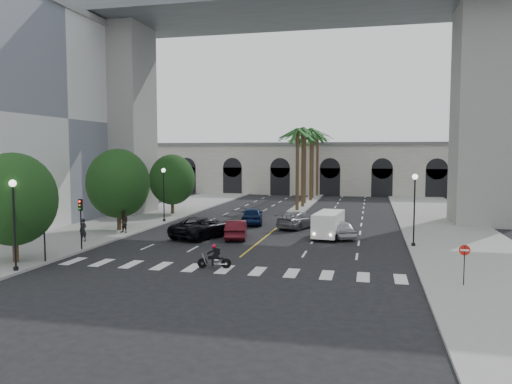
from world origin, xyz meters
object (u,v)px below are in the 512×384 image
at_px(lamp_post_left_near, 14,217).
at_px(cargo_van, 328,224).
at_px(motorcycle_rider, 215,257).
at_px(pedestrian_b, 124,222).
at_px(lamp_post_left_far, 164,190).
at_px(car_a, 339,229).
at_px(lamp_post_right, 414,204).
at_px(do_not_enter_sign, 464,257).
at_px(car_e, 252,215).
at_px(pedestrian_a, 83,230).
at_px(car_b, 236,229).
at_px(traffic_signal_near, 44,223).
at_px(car_c, 203,227).
at_px(traffic_signal_far, 81,216).
at_px(car_d, 299,220).

relative_size(lamp_post_left_near, cargo_van, 1.05).
xyz_separation_m(motorcycle_rider, pedestrian_b, (-11.16, 9.83, 0.41)).
relative_size(lamp_post_left_far, cargo_van, 1.05).
bearing_deg(lamp_post_left_near, lamp_post_left_far, 90.00).
bearing_deg(car_a, motorcycle_rider, 38.75).
height_order(lamp_post_right, pedestrian_b, lamp_post_right).
xyz_separation_m(cargo_van, do_not_enter_sign, (7.95, -13.43, 0.46)).
bearing_deg(car_e, do_not_enter_sign, 117.03).
height_order(car_a, pedestrian_a, pedestrian_a).
height_order(lamp_post_left_near, lamp_post_left_far, same).
bearing_deg(lamp_post_left_far, car_e, 6.44).
height_order(car_a, pedestrian_b, pedestrian_b).
distance_m(lamp_post_left_near, car_a, 23.66).
xyz_separation_m(car_b, cargo_van, (7.16, 1.89, 0.41)).
height_order(car_e, do_not_enter_sign, do_not_enter_sign).
distance_m(lamp_post_left_near, lamp_post_right, 26.25).
distance_m(lamp_post_right, traffic_signal_near, 25.02).
bearing_deg(lamp_post_left_near, lamp_post_right, 29.69).
bearing_deg(car_a, car_c, -11.93).
xyz_separation_m(lamp_post_left_far, traffic_signal_far, (0.10, -14.50, -0.71)).
relative_size(motorcycle_rider, car_d, 0.38).
height_order(car_d, pedestrian_b, pedestrian_b).
height_order(motorcycle_rider, car_d, car_d).
distance_m(lamp_post_right, car_b, 13.76).
bearing_deg(car_a, traffic_signal_near, 14.77).
xyz_separation_m(pedestrian_b, do_not_enter_sign, (24.78, -11.19, 0.55)).
relative_size(pedestrian_a, pedestrian_b, 0.95).
relative_size(motorcycle_rider, pedestrian_a, 1.15).
bearing_deg(lamp_post_right, car_b, 176.38).
distance_m(lamp_post_left_near, traffic_signal_far, 6.54).
relative_size(traffic_signal_far, car_c, 0.60).
relative_size(traffic_signal_far, cargo_van, 0.72).
bearing_deg(lamp_post_right, car_e, 147.65).
relative_size(car_c, pedestrian_a, 3.51).
bearing_deg(motorcycle_rider, traffic_signal_near, 176.66).
relative_size(lamp_post_right, traffic_signal_near, 1.47).
relative_size(car_e, do_not_enter_sign, 2.23).
distance_m(traffic_signal_far, pedestrian_a, 3.53).
bearing_deg(car_c, pedestrian_a, 49.12).
relative_size(lamp_post_left_near, pedestrian_a, 3.07).
xyz_separation_m(lamp_post_left_near, car_c, (6.54, 13.80, -2.37)).
bearing_deg(car_a, pedestrian_a, -3.70).
bearing_deg(lamp_post_left_far, traffic_signal_near, -89.69).
bearing_deg(car_e, traffic_signal_near, 54.64).
bearing_deg(pedestrian_b, do_not_enter_sign, -3.98).
bearing_deg(car_d, pedestrian_b, 49.59).
xyz_separation_m(traffic_signal_far, car_a, (17.19, 9.46, -1.78)).
relative_size(motorcycle_rider, pedestrian_b, 1.09).
xyz_separation_m(car_b, do_not_enter_sign, (15.11, -11.53, 0.87)).
relative_size(lamp_post_right, car_a, 1.25).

